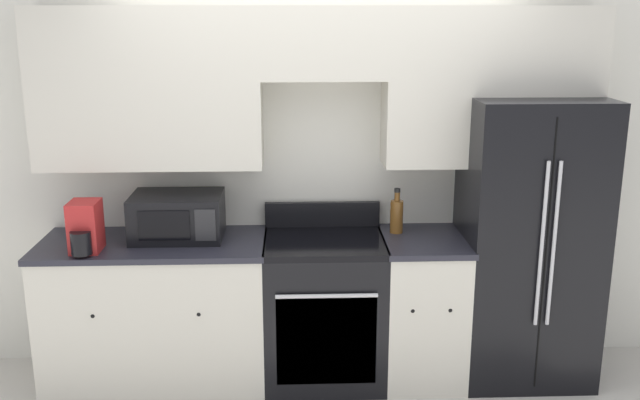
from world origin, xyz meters
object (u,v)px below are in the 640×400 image
at_px(microwave, 178,216).
at_px(bottle, 397,215).
at_px(oven_range, 324,309).
at_px(refrigerator, 526,240).

bearing_deg(microwave, bottle, 2.28).
bearing_deg(bottle, oven_range, -164.61).
relative_size(oven_range, bottle, 3.80).
relative_size(oven_range, refrigerator, 0.61).
height_order(oven_range, refrigerator, refrigerator).
xyz_separation_m(refrigerator, microwave, (-2.16, 0.03, 0.17)).
bearing_deg(microwave, oven_range, -4.65).
height_order(refrigerator, bottle, refrigerator).
distance_m(refrigerator, microwave, 2.17).
bearing_deg(refrigerator, bottle, 173.79).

